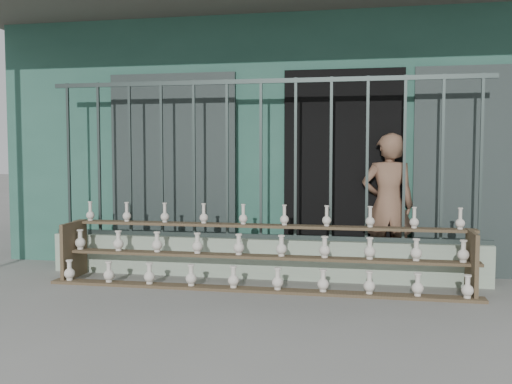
# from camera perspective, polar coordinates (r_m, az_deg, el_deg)

# --- Properties ---
(ground) EXTENTS (60.00, 60.00, 0.00)m
(ground) POSITION_cam_1_polar(r_m,az_deg,el_deg) (5.34, -2.04, -11.50)
(ground) COLOR slate
(workshop_building) EXTENTS (7.40, 6.60, 3.21)m
(workshop_building) POSITION_cam_1_polar(r_m,az_deg,el_deg) (9.32, 3.74, 5.14)
(workshop_building) COLOR #275244
(workshop_building) RESTS_ON ground
(parapet_wall) EXTENTS (5.00, 0.20, 0.45)m
(parapet_wall) POSITION_cam_1_polar(r_m,az_deg,el_deg) (6.53, 0.49, -6.62)
(parapet_wall) COLOR #95A991
(parapet_wall) RESTS_ON ground
(security_fence) EXTENTS (5.00, 0.04, 1.80)m
(security_fence) POSITION_cam_1_polar(r_m,az_deg,el_deg) (6.42, 0.50, 3.29)
(security_fence) COLOR #283330
(security_fence) RESTS_ON parapet_wall
(shelf_rack) EXTENTS (4.50, 0.68, 0.85)m
(shelf_rack) POSITION_cam_1_polar(r_m,az_deg,el_deg) (6.10, 0.36, -6.12)
(shelf_rack) COLOR brown
(shelf_rack) RESTS_ON ground
(elderly_woman) EXTENTS (0.64, 0.46, 1.65)m
(elderly_woman) POSITION_cam_1_polar(r_m,az_deg,el_deg) (6.71, 13.06, -1.29)
(elderly_woman) COLOR brown
(elderly_woman) RESTS_ON ground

